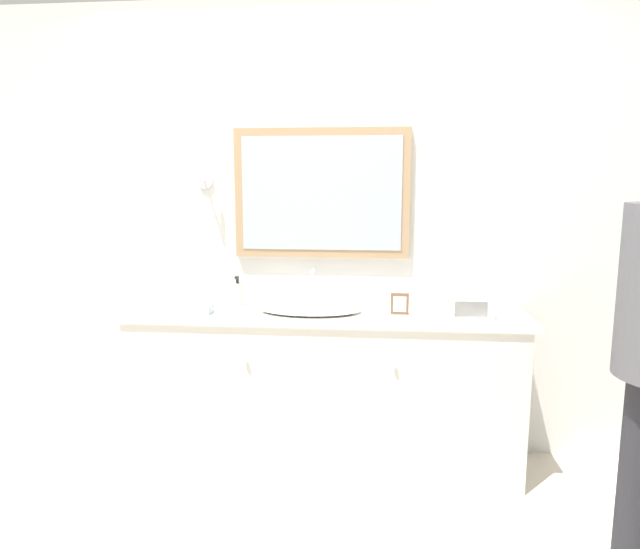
{
  "coord_description": "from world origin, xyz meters",
  "views": [
    {
      "loc": [
        0.27,
        -2.69,
        1.57
      ],
      "look_at": [
        -0.02,
        0.28,
        1.08
      ],
      "focal_mm": 32.0,
      "sensor_mm": 36.0,
      "label": 1
    }
  ],
  "objects_px": {
    "sink_basin": "(310,308)",
    "picture_frame": "(400,304)",
    "appliance_box": "(469,307)",
    "soap_bottle": "(238,294)"
  },
  "relations": [
    {
      "from": "sink_basin",
      "to": "picture_frame",
      "type": "distance_m",
      "value": 0.48
    },
    {
      "from": "picture_frame",
      "to": "sink_basin",
      "type": "bearing_deg",
      "value": 177.77
    },
    {
      "from": "sink_basin",
      "to": "soap_bottle",
      "type": "distance_m",
      "value": 0.45
    },
    {
      "from": "sink_basin",
      "to": "picture_frame",
      "type": "relative_size",
      "value": 4.78
    },
    {
      "from": "sink_basin",
      "to": "picture_frame",
      "type": "height_order",
      "value": "sink_basin"
    },
    {
      "from": "soap_bottle",
      "to": "appliance_box",
      "type": "height_order",
      "value": "soap_bottle"
    },
    {
      "from": "sink_basin",
      "to": "appliance_box",
      "type": "relative_size",
      "value": 2.39
    },
    {
      "from": "soap_bottle",
      "to": "picture_frame",
      "type": "height_order",
      "value": "soap_bottle"
    },
    {
      "from": "appliance_box",
      "to": "picture_frame",
      "type": "bearing_deg",
      "value": 174.22
    },
    {
      "from": "appliance_box",
      "to": "soap_bottle",
      "type": "bearing_deg",
      "value": 171.88
    }
  ]
}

